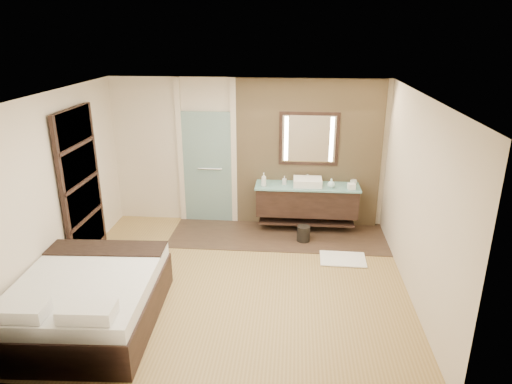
# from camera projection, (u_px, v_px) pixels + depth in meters

# --- Properties ---
(floor) EXTENTS (5.00, 5.00, 0.00)m
(floor) POSITION_uv_depth(u_px,v_px,m) (233.00, 281.00, 6.71)
(floor) COLOR olive
(floor) RESTS_ON ground
(tile_strip) EXTENTS (3.80, 1.30, 0.01)m
(tile_strip) POSITION_uv_depth(u_px,v_px,m) (278.00, 235.00, 8.16)
(tile_strip) COLOR #36241D
(tile_strip) RESTS_ON floor
(stone_wall) EXTENTS (2.60, 0.08, 2.70)m
(stone_wall) POSITION_uv_depth(u_px,v_px,m) (308.00, 155.00, 8.23)
(stone_wall) COLOR #9E815A
(stone_wall) RESTS_ON floor
(vanity) EXTENTS (1.85, 0.55, 0.88)m
(vanity) POSITION_uv_depth(u_px,v_px,m) (307.00, 200.00, 8.22)
(vanity) COLOR black
(vanity) RESTS_ON stone_wall
(mirror_unit) EXTENTS (1.06, 0.04, 0.96)m
(mirror_unit) POSITION_uv_depth(u_px,v_px,m) (309.00, 139.00, 8.08)
(mirror_unit) COLOR black
(mirror_unit) RESTS_ON stone_wall
(frosted_door) EXTENTS (1.10, 0.12, 2.70)m
(frosted_door) POSITION_uv_depth(u_px,v_px,m) (207.00, 163.00, 8.45)
(frosted_door) COLOR silver
(frosted_door) RESTS_ON floor
(shoji_partition) EXTENTS (0.06, 1.20, 2.40)m
(shoji_partition) POSITION_uv_depth(u_px,v_px,m) (81.00, 185.00, 7.06)
(shoji_partition) COLOR black
(shoji_partition) RESTS_ON floor
(bed) EXTENTS (1.75, 2.14, 0.79)m
(bed) POSITION_uv_depth(u_px,v_px,m) (88.00, 300.00, 5.65)
(bed) COLOR black
(bed) RESTS_ON floor
(bath_mat) EXTENTS (0.73, 0.51, 0.02)m
(bath_mat) POSITION_uv_depth(u_px,v_px,m) (343.00, 259.00, 7.30)
(bath_mat) COLOR white
(bath_mat) RESTS_ON floor
(waste_bin) EXTENTS (0.26, 0.26, 0.28)m
(waste_bin) POSITION_uv_depth(u_px,v_px,m) (303.00, 234.00, 7.90)
(waste_bin) COLOR black
(waste_bin) RESTS_ON floor
(tissue_box) EXTENTS (0.14, 0.14, 0.10)m
(tissue_box) POSITION_uv_depth(u_px,v_px,m) (351.00, 186.00, 7.90)
(tissue_box) COLOR white
(tissue_box) RESTS_ON vanity
(soap_bottle_a) EXTENTS (0.11, 0.11, 0.24)m
(soap_bottle_a) POSITION_uv_depth(u_px,v_px,m) (264.00, 180.00, 8.03)
(soap_bottle_a) COLOR silver
(soap_bottle_a) RESTS_ON vanity
(soap_bottle_b) EXTENTS (0.08, 0.08, 0.15)m
(soap_bottle_b) POSITION_uv_depth(u_px,v_px,m) (284.00, 180.00, 8.14)
(soap_bottle_b) COLOR #B2B2B2
(soap_bottle_b) RESTS_ON vanity
(soap_bottle_c) EXTENTS (0.14, 0.14, 0.17)m
(soap_bottle_c) POSITION_uv_depth(u_px,v_px,m) (331.00, 183.00, 7.97)
(soap_bottle_c) COLOR #BCEDED
(soap_bottle_c) RESTS_ON vanity
(cup) EXTENTS (0.14, 0.14, 0.09)m
(cup) POSITION_uv_depth(u_px,v_px,m) (354.00, 182.00, 8.13)
(cup) COLOR silver
(cup) RESTS_ON vanity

